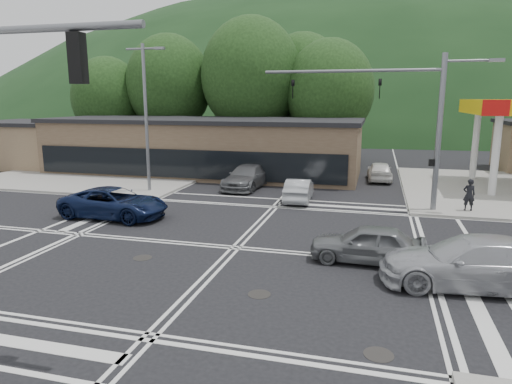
% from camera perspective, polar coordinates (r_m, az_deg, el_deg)
% --- Properties ---
extents(ground, '(120.00, 120.00, 0.00)m').
position_cam_1_polar(ground, '(18.23, -2.56, -6.99)').
color(ground, black).
rests_on(ground, ground).
extents(sidewalk_nw, '(16.00, 16.00, 0.15)m').
position_cam_1_polar(sidewalk_nw, '(37.84, -17.63, 2.35)').
color(sidewalk_nw, gray).
rests_on(sidewalk_nw, ground).
extents(commercial_row, '(24.00, 8.00, 4.00)m').
position_cam_1_polar(commercial_row, '(36.18, -6.65, 5.49)').
color(commercial_row, brown).
rests_on(commercial_row, ground).
extents(commercial_nw, '(8.00, 7.00, 3.60)m').
position_cam_1_polar(commercial_nw, '(44.61, -26.24, 5.27)').
color(commercial_nw, '#846B4F').
rests_on(commercial_nw, ground).
extents(hill_north, '(252.00, 126.00, 140.00)m').
position_cam_1_polar(hill_north, '(106.75, 12.19, 8.24)').
color(hill_north, '#163216').
rests_on(hill_north, ground).
extents(tree_n_a, '(8.00, 8.00, 11.75)m').
position_cam_1_polar(tree_n_a, '(44.82, -10.79, 13.12)').
color(tree_n_a, '#382619').
rests_on(tree_n_a, ground).
extents(tree_n_b, '(9.00, 9.00, 12.98)m').
position_cam_1_polar(tree_n_b, '(42.04, -0.62, 14.32)').
color(tree_n_b, '#382619').
rests_on(tree_n_b, ground).
extents(tree_n_c, '(7.60, 7.60, 10.87)m').
position_cam_1_polar(tree_n_c, '(40.69, 9.16, 12.43)').
color(tree_n_c, '#382619').
rests_on(tree_n_c, ground).
extents(tree_n_d, '(6.80, 6.80, 9.76)m').
position_cam_1_polar(tree_n_d, '(46.83, -18.03, 11.09)').
color(tree_n_d, '#382619').
rests_on(tree_n_d, ground).
extents(tree_n_e, '(8.40, 8.40, 11.98)m').
position_cam_1_polar(tree_n_e, '(45.07, 5.82, 13.25)').
color(tree_n_e, '#382619').
rests_on(tree_n_e, ground).
extents(streetlight_nw, '(2.50, 0.25, 9.00)m').
position_cam_1_polar(streetlight_nw, '(28.91, -13.51, 9.79)').
color(streetlight_nw, slate).
rests_on(streetlight_nw, ground).
extents(signal_mast_ne, '(11.65, 0.30, 8.00)m').
position_cam_1_polar(signal_mast_ne, '(24.74, 19.15, 9.28)').
color(signal_mast_ne, slate).
rests_on(signal_mast_ne, ground).
extents(car_blue_west, '(5.47, 2.73, 1.49)m').
position_cam_1_polar(car_blue_west, '(23.61, -17.31, -1.31)').
color(car_blue_west, '#0C1738').
rests_on(car_blue_west, ground).
extents(car_grey_center, '(4.12, 1.76, 1.39)m').
position_cam_1_polar(car_grey_center, '(16.96, 13.73, -6.29)').
color(car_grey_center, slate).
rests_on(car_grey_center, ground).
extents(car_silver_east, '(5.73, 2.62, 1.62)m').
position_cam_1_polar(car_silver_east, '(15.83, 25.44, -7.96)').
color(car_silver_east, '#A9AAB0').
rests_on(car_silver_east, ground).
extents(car_queue_a, '(1.61, 4.05, 1.31)m').
position_cam_1_polar(car_queue_a, '(26.32, 5.39, 0.27)').
color(car_queue_a, '#9B9FA2').
rests_on(car_queue_a, ground).
extents(car_queue_b, '(1.86, 4.17, 1.39)m').
position_cam_1_polar(car_queue_b, '(33.93, 15.21, 2.54)').
color(car_queue_b, silver).
rests_on(car_queue_b, ground).
extents(car_northbound, '(2.53, 5.36, 1.51)m').
position_cam_1_polar(car_northbound, '(30.04, -1.13, 1.92)').
color(car_northbound, '#57595C').
rests_on(car_northbound, ground).
extents(pedestrian, '(0.63, 0.45, 1.65)m').
position_cam_1_polar(pedestrian, '(25.77, 25.08, -0.31)').
color(pedestrian, black).
rests_on(pedestrian, sidewalk_ne).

